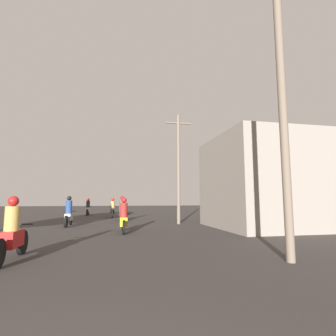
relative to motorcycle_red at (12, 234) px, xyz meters
name	(u,v)px	position (x,y,z in m)	size (l,w,h in m)	color
motorcycle_red	(12,234)	(0.00, 0.00, 0.00)	(0.60, 2.09, 1.50)	black
motorcycle_yellow	(124,218)	(2.72, 4.77, 0.00)	(0.60, 1.83, 1.50)	black
motorcycle_silver	(69,214)	(-0.06, 8.16, 0.03)	(0.60, 2.08, 1.60)	black
motorcycle_blue	(122,211)	(2.80, 10.98, 0.06)	(0.60, 1.98, 1.65)	black
motorcycle_black	(113,210)	(2.19, 14.54, 0.01)	(0.60, 2.00, 1.52)	black
motorcycle_white	(88,208)	(0.00, 17.95, 0.02)	(0.60, 1.83, 1.55)	black
building_right_near	(261,182)	(9.62, 5.29, 1.67)	(4.70, 5.56, 4.55)	gray
utility_pole_near	(282,94)	(6.27, -1.38, 3.37)	(1.60, 0.20, 7.62)	#6B5B4C
utility_pole_far	(178,166)	(6.02, 8.25, 2.82)	(1.60, 0.20, 6.54)	#6B5B4C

